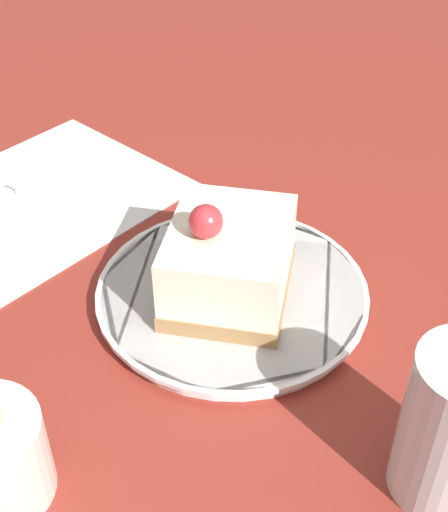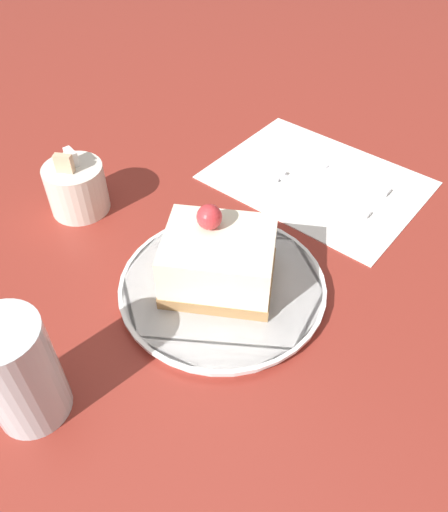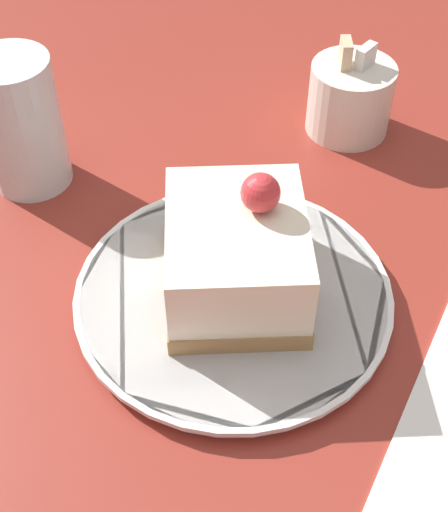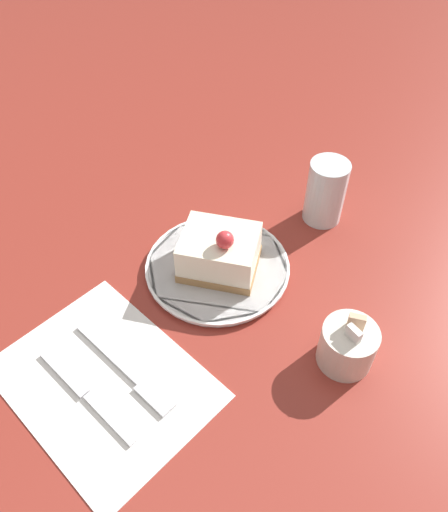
{
  "view_description": "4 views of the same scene",
  "coord_description": "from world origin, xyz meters",
  "px_view_note": "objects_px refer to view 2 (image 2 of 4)",
  "views": [
    {
      "loc": [
        -0.23,
        0.34,
        0.38
      ],
      "look_at": [
        -0.02,
        -0.02,
        0.05
      ],
      "focal_mm": 50.0,
      "sensor_mm": 36.0,
      "label": 1
    },
    {
      "loc": [
        -0.33,
        -0.18,
        0.39
      ],
      "look_at": [
        -0.02,
        -0.01,
        0.04
      ],
      "focal_mm": 35.0,
      "sensor_mm": 36.0,
      "label": 2
    },
    {
      "loc": [
        0.05,
        -0.32,
        0.37
      ],
      "look_at": [
        -0.03,
        -0.03,
        0.05
      ],
      "focal_mm": 50.0,
      "sensor_mm": 36.0,
      "label": 3
    },
    {
      "loc": [
        0.37,
        0.25,
        0.56
      ],
      "look_at": [
        -0.02,
        -0.0,
        0.05
      ],
      "focal_mm": 35.0,
      "sensor_mm": 36.0,
      "label": 4
    }
  ],
  "objects_px": {
    "fork": "(295,183)",
    "plate": "(222,287)",
    "drinking_glass": "(18,372)",
    "cake_slice": "(219,260)",
    "knife": "(339,172)",
    "sugar_bowl": "(77,188)"
  },
  "relations": [
    {
      "from": "fork",
      "to": "plate",
      "type": "bearing_deg",
      "value": -168.91
    },
    {
      "from": "plate",
      "to": "drinking_glass",
      "type": "bearing_deg",
      "value": 157.25
    },
    {
      "from": "cake_slice",
      "to": "knife",
      "type": "distance_m",
      "value": 0.26
    },
    {
      "from": "plate",
      "to": "fork",
      "type": "xyz_separation_m",
      "value": [
        0.2,
        0.0,
        -0.0
      ]
    },
    {
      "from": "cake_slice",
      "to": "sugar_bowl",
      "type": "distance_m",
      "value": 0.22
    },
    {
      "from": "plate",
      "to": "drinking_glass",
      "type": "relative_size",
      "value": 2.0
    },
    {
      "from": "fork",
      "to": "knife",
      "type": "relative_size",
      "value": 1.02
    },
    {
      "from": "plate",
      "to": "sugar_bowl",
      "type": "xyz_separation_m",
      "value": [
        0.04,
        0.22,
        0.02
      ]
    },
    {
      "from": "fork",
      "to": "sugar_bowl",
      "type": "bearing_deg",
      "value": 137.91
    },
    {
      "from": "plate",
      "to": "sugar_bowl",
      "type": "bearing_deg",
      "value": 79.94
    },
    {
      "from": "cake_slice",
      "to": "sugar_bowl",
      "type": "xyz_separation_m",
      "value": [
        0.04,
        0.21,
        -0.01
      ]
    },
    {
      "from": "sugar_bowl",
      "to": "drinking_glass",
      "type": "relative_size",
      "value": 0.77
    },
    {
      "from": "knife",
      "to": "drinking_glass",
      "type": "relative_size",
      "value": 1.64
    },
    {
      "from": "plate",
      "to": "fork",
      "type": "bearing_deg",
      "value": 0.79
    },
    {
      "from": "cake_slice",
      "to": "drinking_glass",
      "type": "relative_size",
      "value": 1.24
    },
    {
      "from": "knife",
      "to": "drinking_glass",
      "type": "height_order",
      "value": "drinking_glass"
    },
    {
      "from": "sugar_bowl",
      "to": "cake_slice",
      "type": "bearing_deg",
      "value": -100.07
    },
    {
      "from": "knife",
      "to": "drinking_glass",
      "type": "distance_m",
      "value": 0.46
    },
    {
      "from": "sugar_bowl",
      "to": "plate",
      "type": "bearing_deg",
      "value": -100.06
    },
    {
      "from": "cake_slice",
      "to": "sugar_bowl",
      "type": "height_order",
      "value": "cake_slice"
    },
    {
      "from": "fork",
      "to": "drinking_glass",
      "type": "relative_size",
      "value": 1.68
    },
    {
      "from": "fork",
      "to": "sugar_bowl",
      "type": "distance_m",
      "value": 0.27
    }
  ]
}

